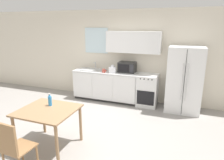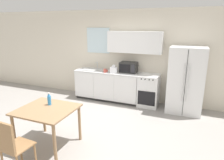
{
  "view_description": "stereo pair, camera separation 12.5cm",
  "coord_description": "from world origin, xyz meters",
  "px_view_note": "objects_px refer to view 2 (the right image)",
  "views": [
    {
      "loc": [
        1.94,
        -3.56,
        2.28
      ],
      "look_at": [
        0.43,
        0.55,
        1.05
      ],
      "focal_mm": 32.0,
      "sensor_mm": 36.0,
      "label": 1
    },
    {
      "loc": [
        2.06,
        -3.51,
        2.28
      ],
      "look_at": [
        0.43,
        0.55,
        1.05
      ],
      "focal_mm": 32.0,
      "sensor_mm": 36.0,
      "label": 2
    }
  ],
  "objects_px": {
    "dining_chair_near": "(11,144)",
    "coffee_mug": "(105,71)",
    "oven_range": "(149,90)",
    "refrigerator": "(186,80)",
    "drink_bottle": "(49,100)",
    "microwave": "(129,67)",
    "dining_table": "(47,114)"
  },
  "relations": [
    {
      "from": "coffee_mug",
      "to": "microwave",
      "type": "bearing_deg",
      "value": 23.52
    },
    {
      "from": "microwave",
      "to": "coffee_mug",
      "type": "relative_size",
      "value": 4.03
    },
    {
      "from": "oven_range",
      "to": "drink_bottle",
      "type": "bearing_deg",
      "value": -119.39
    },
    {
      "from": "coffee_mug",
      "to": "dining_table",
      "type": "xyz_separation_m",
      "value": [
        -0.08,
        -2.52,
        -0.3
      ]
    },
    {
      "from": "microwave",
      "to": "drink_bottle",
      "type": "bearing_deg",
      "value": -106.44
    },
    {
      "from": "oven_range",
      "to": "microwave",
      "type": "relative_size",
      "value": 1.81
    },
    {
      "from": "refrigerator",
      "to": "oven_range",
      "type": "bearing_deg",
      "value": 176.97
    },
    {
      "from": "oven_range",
      "to": "dining_chair_near",
      "type": "bearing_deg",
      "value": -111.02
    },
    {
      "from": "dining_table",
      "to": "oven_range",
      "type": "bearing_deg",
      "value": 63.3
    },
    {
      "from": "oven_range",
      "to": "microwave",
      "type": "height_order",
      "value": "microwave"
    },
    {
      "from": "drink_bottle",
      "to": "oven_range",
      "type": "bearing_deg",
      "value": 60.61
    },
    {
      "from": "dining_chair_near",
      "to": "coffee_mug",
      "type": "bearing_deg",
      "value": 92.18
    },
    {
      "from": "oven_range",
      "to": "refrigerator",
      "type": "xyz_separation_m",
      "value": [
        0.96,
        -0.05,
        0.42
      ]
    },
    {
      "from": "coffee_mug",
      "to": "dining_table",
      "type": "bearing_deg",
      "value": -91.81
    },
    {
      "from": "oven_range",
      "to": "coffee_mug",
      "type": "distance_m",
      "value": 1.39
    },
    {
      "from": "oven_range",
      "to": "refrigerator",
      "type": "relative_size",
      "value": 0.52
    },
    {
      "from": "refrigerator",
      "to": "coffee_mug",
      "type": "bearing_deg",
      "value": -176.79
    },
    {
      "from": "oven_range",
      "to": "dining_chair_near",
      "type": "distance_m",
      "value": 3.78
    },
    {
      "from": "microwave",
      "to": "coffee_mug",
      "type": "distance_m",
      "value": 0.69
    },
    {
      "from": "oven_range",
      "to": "drink_bottle",
      "type": "distance_m",
      "value": 2.93
    },
    {
      "from": "dining_chair_near",
      "to": "drink_bottle",
      "type": "bearing_deg",
      "value": 97.32
    },
    {
      "from": "dining_chair_near",
      "to": "drink_bottle",
      "type": "xyz_separation_m",
      "value": [
        -0.07,
        1.0,
        0.34
      ]
    },
    {
      "from": "microwave",
      "to": "coffee_mug",
      "type": "xyz_separation_m",
      "value": [
        -0.63,
        -0.27,
        -0.1
      ]
    },
    {
      "from": "dining_chair_near",
      "to": "refrigerator",
      "type": "bearing_deg",
      "value": 59.87
    },
    {
      "from": "dining_table",
      "to": "dining_chair_near",
      "type": "xyz_separation_m",
      "value": [
        0.0,
        -0.83,
        -0.12
      ]
    },
    {
      "from": "dining_chair_near",
      "to": "oven_range",
      "type": "bearing_deg",
      "value": 72.51
    },
    {
      "from": "dining_table",
      "to": "refrigerator",
      "type": "bearing_deg",
      "value": 48.8
    },
    {
      "from": "oven_range",
      "to": "dining_table",
      "type": "xyz_separation_m",
      "value": [
        -1.36,
        -2.7,
        0.21
      ]
    },
    {
      "from": "coffee_mug",
      "to": "dining_chair_near",
      "type": "bearing_deg",
      "value": -91.35
    },
    {
      "from": "refrigerator",
      "to": "microwave",
      "type": "height_order",
      "value": "refrigerator"
    },
    {
      "from": "refrigerator",
      "to": "microwave",
      "type": "xyz_separation_m",
      "value": [
        -1.61,
        0.15,
        0.19
      ]
    },
    {
      "from": "microwave",
      "to": "dining_table",
      "type": "xyz_separation_m",
      "value": [
        -0.71,
        -2.8,
        -0.4
      ]
    }
  ]
}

